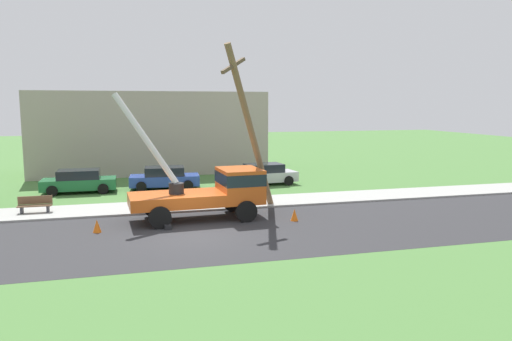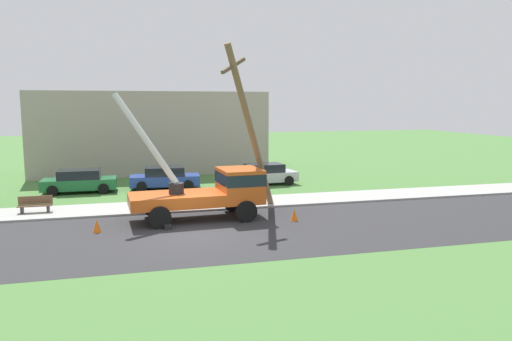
{
  "view_description": "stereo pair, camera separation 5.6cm",
  "coord_description": "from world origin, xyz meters",
  "px_view_note": "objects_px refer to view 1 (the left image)",
  "views": [
    {
      "loc": [
        -2.74,
        -19.82,
        5.42
      ],
      "look_at": [
        3.38,
        2.87,
        2.21
      ],
      "focal_mm": 34.0,
      "sensor_mm": 36.0,
      "label": 1
    },
    {
      "loc": [
        -2.68,
        -19.83,
        5.42
      ],
      "look_at": [
        3.38,
        2.87,
        2.21
      ],
      "focal_mm": 34.0,
      "sensor_mm": 36.0,
      "label": 2
    }
  ],
  "objects_px": {
    "parked_sedan_silver": "(264,174)",
    "parked_sedan_blue": "(165,178)",
    "park_bench": "(35,205)",
    "traffic_cone_behind": "(97,226)",
    "parked_sedan_green": "(79,181)",
    "utility_truck": "(214,189)",
    "leaning_utility_pole": "(250,128)",
    "traffic_cone_ahead": "(294,215)"
  },
  "relations": [
    {
      "from": "parked_sedan_blue",
      "to": "utility_truck",
      "type": "bearing_deg",
      "value": -79.77
    },
    {
      "from": "leaning_utility_pole",
      "to": "parked_sedan_silver",
      "type": "relative_size",
      "value": 1.83
    },
    {
      "from": "parked_sedan_green",
      "to": "park_bench",
      "type": "height_order",
      "value": "parked_sedan_green"
    },
    {
      "from": "parked_sedan_green",
      "to": "parked_sedan_blue",
      "type": "bearing_deg",
      "value": 0.9
    },
    {
      "from": "parked_sedan_green",
      "to": "parked_sedan_blue",
      "type": "distance_m",
      "value": 5.23
    },
    {
      "from": "parked_sedan_silver",
      "to": "parked_sedan_blue",
      "type": "bearing_deg",
      "value": 178.68
    },
    {
      "from": "traffic_cone_behind",
      "to": "park_bench",
      "type": "xyz_separation_m",
      "value": [
        -3.15,
        4.43,
        0.18
      ]
    },
    {
      "from": "utility_truck",
      "to": "parked_sedan_blue",
      "type": "bearing_deg",
      "value": 100.23
    },
    {
      "from": "leaning_utility_pole",
      "to": "parked_sedan_blue",
      "type": "distance_m",
      "value": 9.47
    },
    {
      "from": "utility_truck",
      "to": "parked_sedan_silver",
      "type": "bearing_deg",
      "value": 60.34
    },
    {
      "from": "traffic_cone_behind",
      "to": "traffic_cone_ahead",
      "type": "bearing_deg",
      "value": -1.43
    },
    {
      "from": "traffic_cone_ahead",
      "to": "parked_sedan_silver",
      "type": "distance_m",
      "value": 10.48
    },
    {
      "from": "traffic_cone_ahead",
      "to": "park_bench",
      "type": "bearing_deg",
      "value": 158.8
    },
    {
      "from": "parked_sedan_silver",
      "to": "park_bench",
      "type": "xyz_separation_m",
      "value": [
        -13.46,
        -5.71,
        -0.25
      ]
    },
    {
      "from": "parked_sedan_blue",
      "to": "parked_sedan_silver",
      "type": "height_order",
      "value": "same"
    },
    {
      "from": "utility_truck",
      "to": "park_bench",
      "type": "relative_size",
      "value": 4.3
    },
    {
      "from": "traffic_cone_behind",
      "to": "parked_sedan_green",
      "type": "bearing_deg",
      "value": 98.72
    },
    {
      "from": "parked_sedan_silver",
      "to": "park_bench",
      "type": "height_order",
      "value": "parked_sedan_silver"
    },
    {
      "from": "traffic_cone_ahead",
      "to": "traffic_cone_behind",
      "type": "relative_size",
      "value": 1.0
    },
    {
      "from": "parked_sedan_blue",
      "to": "park_bench",
      "type": "height_order",
      "value": "parked_sedan_blue"
    },
    {
      "from": "traffic_cone_behind",
      "to": "park_bench",
      "type": "height_order",
      "value": "park_bench"
    },
    {
      "from": "leaning_utility_pole",
      "to": "park_bench",
      "type": "relative_size",
      "value": 5.22
    },
    {
      "from": "utility_truck",
      "to": "traffic_cone_ahead",
      "type": "height_order",
      "value": "utility_truck"
    },
    {
      "from": "traffic_cone_behind",
      "to": "park_bench",
      "type": "distance_m",
      "value": 5.44
    },
    {
      "from": "traffic_cone_behind",
      "to": "parked_sedan_green",
      "type": "relative_size",
      "value": 0.13
    },
    {
      "from": "traffic_cone_ahead",
      "to": "utility_truck",
      "type": "bearing_deg",
      "value": 156.54
    },
    {
      "from": "traffic_cone_ahead",
      "to": "park_bench",
      "type": "height_order",
      "value": "park_bench"
    },
    {
      "from": "traffic_cone_ahead",
      "to": "parked_sedan_green",
      "type": "relative_size",
      "value": 0.13
    },
    {
      "from": "traffic_cone_ahead",
      "to": "parked_sedan_silver",
      "type": "xyz_separation_m",
      "value": [
        1.47,
        10.36,
        0.43
      ]
    },
    {
      "from": "traffic_cone_behind",
      "to": "parked_sedan_green",
      "type": "xyz_separation_m",
      "value": [
        -1.57,
        10.21,
        0.43
      ]
    },
    {
      "from": "utility_truck",
      "to": "traffic_cone_behind",
      "type": "xyz_separation_m",
      "value": [
        -5.29,
        -1.32,
        -1.13
      ]
    },
    {
      "from": "park_bench",
      "to": "traffic_cone_behind",
      "type": "bearing_deg",
      "value": -54.54
    },
    {
      "from": "utility_truck",
      "to": "parked_sedan_green",
      "type": "bearing_deg",
      "value": 127.61
    },
    {
      "from": "traffic_cone_behind",
      "to": "parked_sedan_silver",
      "type": "xyz_separation_m",
      "value": [
        10.31,
        10.14,
        0.43
      ]
    },
    {
      "from": "parked_sedan_blue",
      "to": "parked_sedan_silver",
      "type": "distance_m",
      "value": 6.64
    },
    {
      "from": "parked_sedan_blue",
      "to": "park_bench",
      "type": "relative_size",
      "value": 2.83
    },
    {
      "from": "parked_sedan_green",
      "to": "park_bench",
      "type": "distance_m",
      "value": 6.0
    },
    {
      "from": "parked_sedan_green",
      "to": "parked_sedan_silver",
      "type": "distance_m",
      "value": 11.87
    },
    {
      "from": "traffic_cone_ahead",
      "to": "leaning_utility_pole",
      "type": "bearing_deg",
      "value": 120.23
    },
    {
      "from": "traffic_cone_behind",
      "to": "parked_sedan_blue",
      "type": "bearing_deg",
      "value": 70.4
    },
    {
      "from": "utility_truck",
      "to": "parked_sedan_blue",
      "type": "xyz_separation_m",
      "value": [
        -1.62,
        8.98,
        -0.7
      ]
    },
    {
      "from": "utility_truck",
      "to": "parked_sedan_silver",
      "type": "relative_size",
      "value": 1.51
    }
  ]
}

